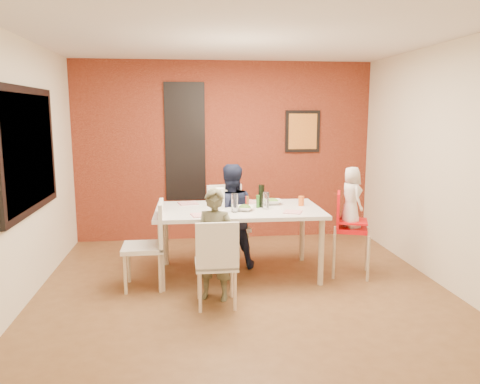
{
  "coord_description": "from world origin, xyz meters",
  "views": [
    {
      "loc": [
        -0.62,
        -4.87,
        1.94
      ],
      "look_at": [
        0.0,
        0.3,
        1.05
      ],
      "focal_mm": 35.0,
      "sensor_mm": 36.0,
      "label": 1
    }
  ],
  "objects": [
    {
      "name": "salad_bowl_b",
      "position": [
        0.46,
        0.73,
        0.84
      ],
      "size": [
        0.23,
        0.23,
        0.06
      ],
      "primitive_type": "imported",
      "rotation": [
        0.0,
        0.0,
        0.02
      ],
      "color": "silver",
      "rests_on": "dining_table"
    },
    {
      "name": "condiment_red",
      "position": [
        0.11,
        0.52,
        0.89
      ],
      "size": [
        0.04,
        0.04,
        0.15
      ],
      "primitive_type": "cylinder",
      "color": "red",
      "rests_on": "dining_table"
    },
    {
      "name": "salad_bowl_a",
      "position": [
        0.07,
        0.39,
        0.84
      ],
      "size": [
        0.27,
        0.27,
        0.05
      ],
      "primitive_type": "imported",
      "rotation": [
        0.0,
        0.0,
        -0.4
      ],
      "color": "white",
      "rests_on": "dining_table"
    },
    {
      "name": "art_print_canvas",
      "position": [
        1.2,
        2.19,
        1.65
      ],
      "size": [
        0.44,
        0.01,
        0.54
      ],
      "primitive_type": "cube",
      "color": "orange",
      "rests_on": "wall_back"
    },
    {
      "name": "wine_glass_a",
      "position": [
        -0.06,
        0.33,
        0.92
      ],
      "size": [
        0.07,
        0.07,
        0.21
      ],
      "primitive_type": "cylinder",
      "color": "silver",
      "rests_on": "dining_table"
    },
    {
      "name": "art_print_frame",
      "position": [
        1.2,
        2.21,
        1.65
      ],
      "size": [
        0.54,
        0.03,
        0.64
      ],
      "primitive_type": "cube",
      "color": "black",
      "rests_on": "wall_back"
    },
    {
      "name": "chair_left",
      "position": [
        -1.0,
        0.22,
        0.54
      ],
      "size": [
        0.46,
        0.46,
        0.98
      ],
      "rotation": [
        0.0,
        0.0,
        4.72
      ],
      "color": "silver",
      "rests_on": "ground"
    },
    {
      "name": "brick_accent_wall",
      "position": [
        0.0,
        2.23,
        1.35
      ],
      "size": [
        4.5,
        0.02,
        2.7
      ],
      "primitive_type": "cube",
      "color": "maroon",
      "rests_on": "ground"
    },
    {
      "name": "plate_far_left",
      "position": [
        -0.58,
        0.89,
        0.82
      ],
      "size": [
        0.27,
        0.27,
        0.01
      ],
      "primitive_type": "cube",
      "rotation": [
        0.0,
        0.0,
        0.22
      ],
      "color": "silver",
      "rests_on": "dining_table"
    },
    {
      "name": "child_near",
      "position": [
        -0.32,
        -0.19,
        0.59
      ],
      "size": [
        0.5,
        0.41,
        1.17
      ],
      "primitive_type": "imported",
      "rotation": [
        0.0,
        0.0,
        -0.34
      ],
      "color": "brown",
      "rests_on": "ground"
    },
    {
      "name": "wall_left",
      "position": [
        -2.25,
        0.0,
        1.35
      ],
      "size": [
        0.02,
        4.5,
        2.7
      ],
      "primitive_type": "cube",
      "color": "#EEE4C5",
      "rests_on": "ground"
    },
    {
      "name": "glassblock_strip",
      "position": [
        -0.6,
        2.21,
        1.5
      ],
      "size": [
        0.55,
        0.03,
        1.7
      ],
      "primitive_type": "cube",
      "color": "silver",
      "rests_on": "wall_back"
    },
    {
      "name": "picture_window_frame",
      "position": [
        -2.22,
        0.2,
        1.55
      ],
      "size": [
        0.05,
        1.7,
        1.3
      ],
      "primitive_type": "cube",
      "color": "black",
      "rests_on": "wall_left"
    },
    {
      "name": "toddler",
      "position": [
        1.33,
        0.35,
        0.95
      ],
      "size": [
        0.28,
        0.39,
        0.72
      ],
      "primitive_type": "imported",
      "rotation": [
        0.0,
        0.0,
        1.74
      ],
      "color": "silver",
      "rests_on": "high_chair"
    },
    {
      "name": "chair_near",
      "position": [
        -0.32,
        -0.44,
        0.51
      ],
      "size": [
        0.42,
        0.42,
        0.9
      ],
      "rotation": [
        0.0,
        0.0,
        3.14
      ],
      "color": "silver",
      "rests_on": "ground"
    },
    {
      "name": "plate_far_mid",
      "position": [
        0.14,
        0.89,
        0.82
      ],
      "size": [
        0.28,
        0.28,
        0.01
      ],
      "primitive_type": "cube",
      "rotation": [
        0.0,
        0.0,
        0.22
      ],
      "color": "white",
      "rests_on": "dining_table"
    },
    {
      "name": "wall_front",
      "position": [
        0.0,
        -2.25,
        1.35
      ],
      "size": [
        4.5,
        0.02,
        2.7
      ],
      "primitive_type": "cube",
      "color": "#EEE4C5",
      "rests_on": "ground"
    },
    {
      "name": "wall_right",
      "position": [
        2.25,
        0.0,
        1.35
      ],
      "size": [
        0.02,
        4.5,
        2.7
      ],
      "primitive_type": "cube",
      "color": "#EEE4C5",
      "rests_on": "ground"
    },
    {
      "name": "glassblock_surround",
      "position": [
        -0.6,
        2.21,
        1.5
      ],
      "size": [
        0.6,
        0.03,
        1.76
      ],
      "primitive_type": "cube",
      "color": "black",
      "rests_on": "wall_back"
    },
    {
      "name": "ground",
      "position": [
        0.0,
        0.0,
        0.0
      ],
      "size": [
        4.5,
        4.5,
        0.0
      ],
      "primitive_type": "plane",
      "color": "brown",
      "rests_on": "ground"
    },
    {
      "name": "chair_far",
      "position": [
        -0.08,
        1.04,
        0.56
      ],
      "size": [
        0.54,
        0.54,
        1.0
      ],
      "rotation": [
        0.0,
        0.0,
        0.18
      ],
      "color": "silver",
      "rests_on": "ground"
    },
    {
      "name": "child_far",
      "position": [
        -0.07,
        0.8,
        0.66
      ],
      "size": [
        0.69,
        0.57,
        1.32
      ],
      "primitive_type": "imported",
      "rotation": [
        0.0,
        0.0,
        3.26
      ],
      "color": "#161B31",
      "rests_on": "ground"
    },
    {
      "name": "condiment_green",
      "position": [
        0.24,
        0.54,
        0.89
      ],
      "size": [
        0.04,
        0.04,
        0.15
      ],
      "primitive_type": "cylinder",
      "color": "#2A6923",
      "rests_on": "dining_table"
    },
    {
      "name": "ceiling",
      "position": [
        0.0,
        0.0,
        2.7
      ],
      "size": [
        4.5,
        4.5,
        0.02
      ],
      "primitive_type": "cube",
      "color": "silver",
      "rests_on": "wall_back"
    },
    {
      "name": "wine_bottle",
      "position": [
        0.29,
        0.57,
        0.95
      ],
      "size": [
        0.07,
        0.07,
        0.27
      ],
      "primitive_type": "cylinder",
      "color": "black",
      "rests_on": "dining_table"
    },
    {
      "name": "plate_near_right",
      "position": [
        0.6,
        0.23,
        0.82
      ],
      "size": [
        0.26,
        0.26,
        0.01
      ],
      "primitive_type": "cube",
      "rotation": [
        0.0,
        0.0,
        -0.4
      ],
      "color": "white",
      "rests_on": "dining_table"
    },
    {
      "name": "paper_towel_roll",
      "position": [
        -0.21,
        0.52,
        0.94
      ],
      "size": [
        0.11,
        0.11,
        0.25
      ],
      "primitive_type": "cylinder",
      "color": "white",
      "rests_on": "dining_table"
    },
    {
      "name": "high_chair",
      "position": [
        1.3,
        0.37,
        0.6
      ],
      "size": [
        0.53,
        0.53,
        1.0
      ],
      "rotation": [
        0.0,
        0.0,
        1.23
      ],
      "color": "red",
      "rests_on": "ground"
    },
    {
      "name": "plate_near_left",
      "position": [
        -0.44,
        0.19,
        0.82
      ],
      "size": [
        0.26,
        0.26,
        0.01
      ],
      "primitive_type": "cube",
      "rotation": [
        0.0,
        0.0,
        0.2
      ],
      "color": "white",
      "rests_on": "dining_table"
    },
    {
      "name": "sippy_cup",
      "position": [
        0.79,
        0.6,
        0.87
      ],
      "size": [
        0.07,
        0.07,
        0.12
      ],
      "primitive_type": "cylinder",
      "color": "#DC5C18",
      "rests_on": "dining_table"
    },
    {
      "name": "condiment_brown",
      "position": [
        0.11,
        0.52,
        0.89
      ],
      "size": [
        0.04,
        0.04,
        0.15
      ],
      "primitive_type": "cylinder",
      "color": "brown",
      "rests_on": "dining_table"
    },
    {
      "name": "wall_back",
      "position": [
        0.0,
        2.25,
        1.35
      ],
      "size": [
        4.5,
        0.02,
        2.7
      ],
      "primitive_type": "cube",
      "color": "#EEE4C5",
      "rests_on": "ground"
    },
    {
      "name": "picture_window_pane",
      "position": [
        -2.21,
        0.2,
        1.55
      ],
      "size": [
        0.02,
        1.55,
        1.15
      ],
      "primitive_type": "cube",
      "color": "black",
      "rests_on": "wall_left"
    },
    {
      "name": "dining_table",
      "position": [
        0.01,
        0.53,
        0.74
      ],
      "size": [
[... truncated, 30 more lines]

